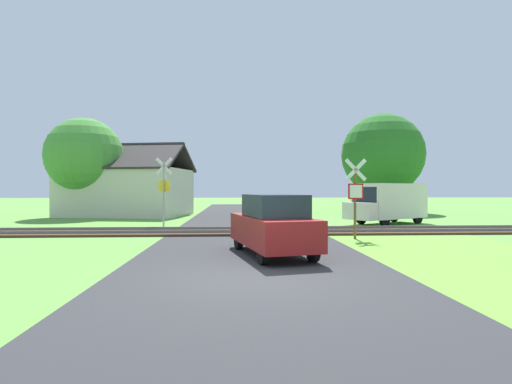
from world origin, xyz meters
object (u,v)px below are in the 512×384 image
(stop_sign_near, at_px, (355,194))
(house, at_px, (128,190))
(tree_far, at_px, (383,155))
(tree_left, at_px, (84,156))
(mail_truck, at_px, (388,202))
(crossing_sign_far, at_px, (164,187))
(parked_car, at_px, (273,225))

(stop_sign_near, xyz_separation_m, house, (-12.53, 14.48, 0.09))
(house, height_order, tree_far, tree_far)
(tree_left, xyz_separation_m, mail_truck, (18.86, -6.76, -3.00))
(crossing_sign_far, relative_size, parked_car, 0.83)
(house, height_order, tree_left, tree_left)
(tree_left, bearing_deg, stop_sign_near, -40.93)
(house, relative_size, parked_car, 2.27)
(crossing_sign_far, xyz_separation_m, tree_left, (-6.89, 8.16, 2.19))
(stop_sign_near, distance_m, tree_left, 20.14)
(tree_far, xyz_separation_m, parked_car, (-11.13, -20.83, -3.89))
(tree_left, relative_size, mail_truck, 1.33)
(crossing_sign_far, bearing_deg, mail_truck, 18.57)
(stop_sign_near, xyz_separation_m, tree_far, (7.57, 17.22, 3.03))
(crossing_sign_far, relative_size, tree_far, 0.43)
(crossing_sign_far, height_order, mail_truck, crossing_sign_far)
(tree_far, bearing_deg, tree_left, -169.69)
(stop_sign_near, relative_size, parked_car, 0.73)
(stop_sign_near, bearing_deg, tree_left, -45.29)
(mail_truck, bearing_deg, parked_car, 112.48)
(parked_car, bearing_deg, crossing_sign_far, 106.03)
(house, bearing_deg, parked_car, -52.94)
(crossing_sign_far, relative_size, house, 0.36)
(tree_left, height_order, mail_truck, tree_left)
(stop_sign_near, height_order, tree_far, tree_far)
(tree_far, distance_m, parked_car, 23.94)
(crossing_sign_far, distance_m, parked_car, 9.80)
(house, relative_size, mail_truck, 1.88)
(crossing_sign_far, distance_m, mail_truck, 12.08)
(mail_truck, relative_size, parked_car, 1.21)
(house, distance_m, tree_far, 20.50)
(house, xyz_separation_m, tree_left, (-2.57, -1.39, 2.38))
(crossing_sign_far, height_order, house, house)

